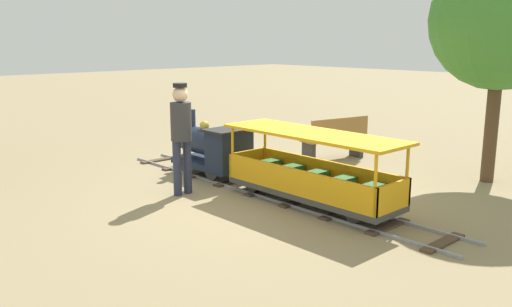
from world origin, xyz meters
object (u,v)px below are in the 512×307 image
Objects in this scene: passenger_car at (311,175)px; park_bench at (335,139)px; conductor_person at (181,130)px; oak_tree_far at (501,21)px; locomotive at (214,148)px.

passenger_car reaches higher than park_bench.
conductor_person is 0.45× the size of oak_tree_far.
passenger_car is at bearing -147.64° from park_bench.
park_bench is at bearing 103.15° from oak_tree_far.
oak_tree_far is (3.01, -1.08, 2.08)m from passenger_car.
passenger_car is (0.00, -2.10, -0.06)m from locomotive.
park_bench is at bearing -1.76° from conductor_person.
oak_tree_far reaches higher than conductor_person.
oak_tree_far reaches higher than passenger_car.
conductor_person reaches higher than passenger_car.
oak_tree_far is at bearing -19.69° from passenger_car.
locomotive is 2.10m from passenger_car.
passenger_car is 2.85m from park_bench.
locomotive is at bearing 90.00° from passenger_car.
locomotive is at bearing 133.45° from oak_tree_far.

